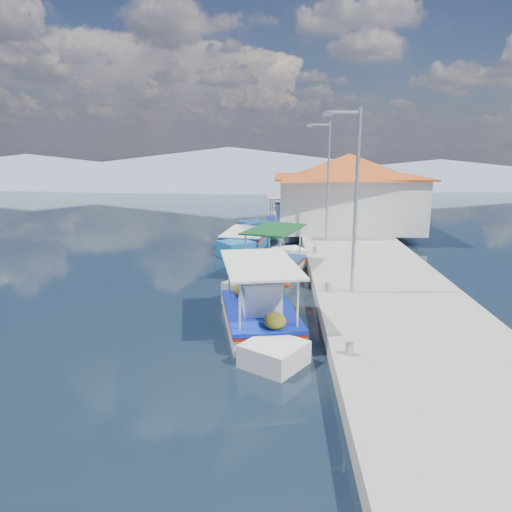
{
  "coord_description": "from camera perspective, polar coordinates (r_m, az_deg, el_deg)",
  "views": [
    {
      "loc": [
        2.09,
        -13.47,
        5.32
      ],
      "look_at": [
        1.27,
        3.79,
        1.3
      ],
      "focal_mm": 33.27,
      "sensor_mm": 36.0,
      "label": 1
    }
  ],
  "objects": [
    {
      "name": "main_caique",
      "position": [
        14.21,
        0.52,
        -7.02
      ],
      "size": [
        2.81,
        6.73,
        2.25
      ],
      "rotation": [
        0.0,
        0.0,
        -0.19
      ],
      "color": "white",
      "rests_on": "ground"
    },
    {
      "name": "caique_blue_hull",
      "position": [
        25.83,
        -1.19,
        1.98
      ],
      "size": [
        2.72,
        7.12,
        1.28
      ],
      "rotation": [
        0.0,
        0.0,
        0.13
      ],
      "color": "#19589A",
      "rests_on": "ground"
    },
    {
      "name": "lamp_post_far",
      "position": [
        24.64,
        8.46,
        9.53
      ],
      "size": [
        1.21,
        0.14,
        6.0
      ],
      "color": "#A5A8AD",
      "rests_on": "quay"
    },
    {
      "name": "quay",
      "position": [
        20.48,
        13.35,
        -1.6
      ],
      "size": [
        5.0,
        44.0,
        0.5
      ],
      "primitive_type": "cube",
      "color": "gray",
      "rests_on": "ground"
    },
    {
      "name": "caique_green_canopy",
      "position": [
        19.8,
        2.11,
        -1.49
      ],
      "size": [
        3.04,
        5.75,
        2.27
      ],
      "rotation": [
        0.0,
        0.0,
        0.32
      ],
      "color": "white",
      "rests_on": "ground"
    },
    {
      "name": "lamp_post_near",
      "position": [
        15.73,
        11.64,
        7.47
      ],
      "size": [
        1.21,
        0.14,
        6.0
      ],
      "color": "#A5A8AD",
      "rests_on": "quay"
    },
    {
      "name": "harbor_building",
      "position": [
        28.88,
        10.98,
        7.8
      ],
      "size": [
        10.49,
        10.49,
        4.4
      ],
      "color": "silver",
      "rests_on": "quay"
    },
    {
      "name": "bollards",
      "position": [
        19.37,
        7.69,
        -0.98
      ],
      "size": [
        0.2,
        17.2,
        0.3
      ],
      "color": "#A5A8AD",
      "rests_on": "quay"
    },
    {
      "name": "mountain_ridge",
      "position": [
        69.69,
        6.48,
        10.31
      ],
      "size": [
        171.4,
        96.0,
        5.5
      ],
      "color": "slate",
      "rests_on": "ground"
    },
    {
      "name": "ground",
      "position": [
        14.64,
        -5.75,
        -8.29
      ],
      "size": [
        160.0,
        160.0,
        0.0
      ],
      "primitive_type": "plane",
      "color": "black",
      "rests_on": "ground"
    },
    {
      "name": "caique_far",
      "position": [
        30.17,
        3.43,
        3.83
      ],
      "size": [
        2.42,
        7.33,
        2.57
      ],
      "rotation": [
        0.0,
        0.0,
        -0.06
      ],
      "color": "white",
      "rests_on": "ground"
    }
  ]
}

